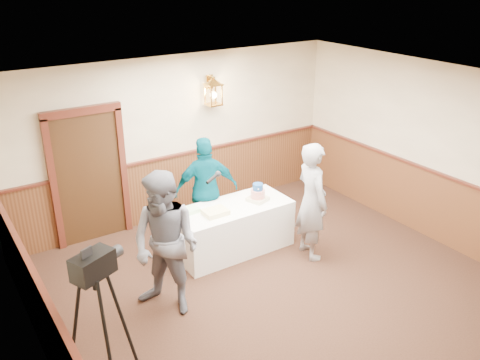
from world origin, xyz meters
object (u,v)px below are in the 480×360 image
object	(u,v)px
tiered_cake	(258,194)
sheet_cake_green	(189,210)
baker	(312,201)
display_table	(233,228)
tv_camera_rig	(102,333)
sheet_cake_yellow	(216,212)
assistant_p	(206,190)
interviewer	(166,245)

from	to	relation	value
tiered_cake	sheet_cake_green	bearing A→B (deg)	167.98
sheet_cake_green	baker	distance (m)	1.81
sheet_cake_green	baker	xyz separation A→B (m)	(1.54, -0.95, 0.12)
display_table	baker	xyz separation A→B (m)	(0.89, -0.77, 0.53)
display_table	tv_camera_rig	world-z (taller)	tv_camera_rig
display_table	sheet_cake_yellow	world-z (taller)	sheet_cake_yellow
sheet_cake_green	tv_camera_rig	xyz separation A→B (m)	(-1.98, -1.87, -0.04)
sheet_cake_yellow	assistant_p	world-z (taller)	assistant_p
display_table	tiered_cake	xyz separation A→B (m)	(0.43, -0.05, 0.49)
sheet_cake_yellow	assistant_p	xyz separation A→B (m)	(0.19, 0.60, 0.08)
tiered_cake	tv_camera_rig	bearing A→B (deg)	-151.74
interviewer	assistant_p	size ratio (longest dim) A/B	1.10
baker	tiered_cake	bearing A→B (deg)	42.33
sheet_cake_green	display_table	bearing A→B (deg)	-15.42
sheet_cake_yellow	interviewer	bearing A→B (deg)	-148.05
tv_camera_rig	assistant_p	bearing A→B (deg)	18.18
baker	assistant_p	xyz separation A→B (m)	(-1.06, 1.28, -0.04)
display_table	tv_camera_rig	size ratio (longest dim) A/B	1.09
tiered_cake	baker	world-z (taller)	baker
interviewer	tv_camera_rig	distance (m)	1.47
assistant_p	sheet_cake_yellow	bearing A→B (deg)	89.14
interviewer	display_table	bearing A→B (deg)	86.99
tv_camera_rig	interviewer	bearing A→B (deg)	14.47
sheet_cake_green	interviewer	xyz separation A→B (m)	(-0.84, -0.98, 0.17)
sheet_cake_green	tv_camera_rig	world-z (taller)	tv_camera_rig
baker	tv_camera_rig	size ratio (longest dim) A/B	1.10
tiered_cake	tv_camera_rig	xyz separation A→B (m)	(-3.06, -1.64, -0.12)
assistant_p	tv_camera_rig	size ratio (longest dim) A/B	1.05
interviewer	sheet_cake_yellow	bearing A→B (deg)	90.72
interviewer	tv_camera_rig	bearing A→B (deg)	-83.16
tv_camera_rig	sheet_cake_green	bearing A→B (deg)	19.73
tiered_cake	baker	xyz separation A→B (m)	(0.46, -0.72, 0.04)
sheet_cake_green	tv_camera_rig	size ratio (longest dim) A/B	0.16
sheet_cake_yellow	baker	bearing A→B (deg)	-28.43
display_table	baker	bearing A→B (deg)	-40.89
tiered_cake	assistant_p	size ratio (longest dim) A/B	0.20
sheet_cake_yellow	sheet_cake_green	distance (m)	0.40
display_table	sheet_cake_green	distance (m)	0.78
display_table	tiered_cake	size ratio (longest dim) A/B	5.22
sheet_cake_yellow	tv_camera_rig	bearing A→B (deg)	-144.85
baker	assistant_p	distance (m)	1.66
sheet_cake_yellow	baker	xyz separation A→B (m)	(1.25, -0.68, 0.12)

